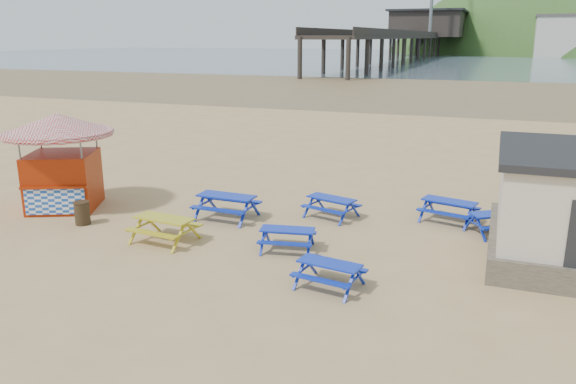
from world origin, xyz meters
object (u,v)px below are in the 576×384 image
at_px(picnic_table_blue_a, 227,207).
at_px(picnic_table_yellow, 164,229).
at_px(litter_bin, 82,213).
at_px(ice_cream_kiosk, 60,149).
at_px(picnic_table_blue_b, 331,207).

distance_m(picnic_table_blue_a, picnic_table_yellow, 2.84).
bearing_deg(litter_bin, ice_cream_kiosk, 144.56).
relative_size(picnic_table_blue_a, ice_cream_kiosk, 0.40).
relative_size(ice_cream_kiosk, litter_bin, 6.56).
bearing_deg(picnic_table_blue_a, litter_bin, -150.15).
xyz_separation_m(picnic_table_yellow, litter_bin, (-3.50, 0.46, 0.01)).
bearing_deg(ice_cream_kiosk, picnic_table_blue_b, -10.95).
height_order(picnic_table_blue_a, ice_cream_kiosk, ice_cream_kiosk).
bearing_deg(picnic_table_yellow, litter_bin, 178.25).
bearing_deg(picnic_table_blue_b, ice_cream_kiosk, -149.81).
height_order(picnic_table_blue_b, picnic_table_yellow, picnic_table_yellow).
bearing_deg(picnic_table_yellow, picnic_table_blue_b, 50.73).
distance_m(picnic_table_blue_a, picnic_table_blue_b, 3.65).
bearing_deg(ice_cream_kiosk, picnic_table_blue_a, -16.13).
bearing_deg(picnic_table_yellow, picnic_table_blue_a, 80.00).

